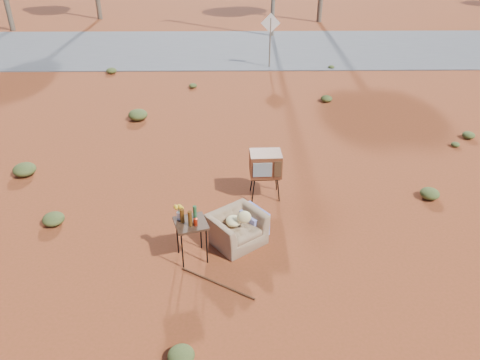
{
  "coord_description": "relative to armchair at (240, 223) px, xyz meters",
  "views": [
    {
      "loc": [
        0.04,
        -7.23,
        5.78
      ],
      "look_at": [
        0.14,
        1.31,
        0.8
      ],
      "focal_mm": 35.0,
      "sensor_mm": 36.0,
      "label": 1
    }
  ],
  "objects": [
    {
      "name": "scrub_patch",
      "position": [
        -0.95,
        4.12,
        -0.26
      ],
      "size": [
        17.49,
        8.07,
        0.33
      ],
      "color": "#454E22",
      "rests_on": "ground"
    },
    {
      "name": "side_table",
      "position": [
        -0.95,
        -0.52,
        0.44
      ],
      "size": [
        0.72,
        0.72,
        1.14
      ],
      "rotation": [
        0.0,
        0.0,
        0.3
      ],
      "color": "#352013",
      "rests_on": "ground"
    },
    {
      "name": "armchair",
      "position": [
        0.0,
        0.0,
        0.0
      ],
      "size": [
        1.26,
        1.29,
        0.87
      ],
      "rotation": [
        0.0,
        0.0,
        0.65
      ],
      "color": "#826346",
      "rests_on": "ground"
    },
    {
      "name": "highway",
      "position": [
        -0.13,
        14.71,
        -0.38
      ],
      "size": [
        140.0,
        7.0,
        0.04
      ],
      "primitive_type": "cube",
      "color": "#565659",
      "rests_on": "ground"
    },
    {
      "name": "ground",
      "position": [
        -0.13,
        -0.29,
        -0.4
      ],
      "size": [
        140.0,
        140.0,
        0.0
      ],
      "primitive_type": "plane",
      "color": "maroon",
      "rests_on": "ground"
    },
    {
      "name": "tv_unit",
      "position": [
        0.59,
        1.65,
        0.42
      ],
      "size": [
        0.72,
        0.59,
        1.11
      ],
      "rotation": [
        0.0,
        0.0,
        0.04
      ],
      "color": "black",
      "rests_on": "ground"
    },
    {
      "name": "rusty_bar",
      "position": [
        -0.42,
        -1.28,
        -0.38
      ],
      "size": [
        1.33,
        0.84,
        0.04
      ],
      "primitive_type": "cylinder",
      "rotation": [
        0.0,
        1.57,
        -0.55
      ],
      "color": "#532C16",
      "rests_on": "ground"
    },
    {
      "name": "road_sign",
      "position": [
        1.37,
        11.71,
        1.1
      ],
      "size": [
        0.78,
        0.06,
        2.19
      ],
      "color": "brown",
      "rests_on": "ground"
    }
  ]
}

